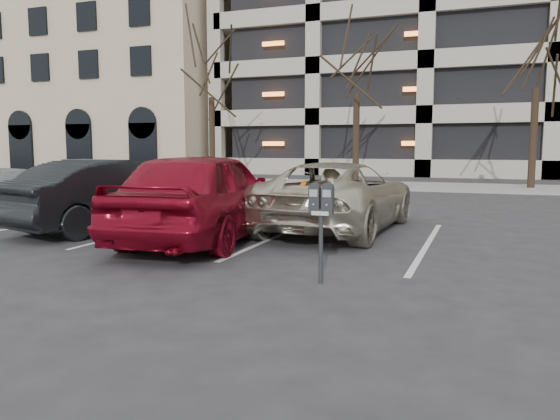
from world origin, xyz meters
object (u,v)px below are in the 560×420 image
object	(u,v)px
suv_silver	(338,196)
tree_a	(211,44)
car_red	(205,196)
tree_b	(358,35)
tree_c	(539,24)
parking_meter	(321,208)
car_dark	(113,194)
car_silver	(19,193)

from	to	relation	value
suv_silver	tree_a	bearing A→B (deg)	-50.11
car_red	suv_silver	bearing A→B (deg)	-137.72
tree_b	tree_c	distance (m)	7.00
parking_meter	car_dark	world-z (taller)	car_dark
tree_b	car_dark	world-z (taller)	tree_b
car_dark	tree_c	bearing A→B (deg)	-107.36
tree_a	parking_meter	xyz separation A→B (m)	(10.41, -16.95, -5.53)
tree_c	parking_meter	bearing A→B (deg)	-101.98
parking_meter	tree_c	bearing A→B (deg)	77.88
tree_c	parking_meter	distance (m)	18.14
parking_meter	car_red	distance (m)	3.65
parking_meter	suv_silver	distance (m)	4.53
car_silver	tree_c	bearing A→B (deg)	-112.74
tree_b	car_silver	size ratio (longest dim) A/B	2.11
tree_c	tree_b	bearing A→B (deg)	180.00
car_red	car_silver	size ratio (longest dim) A/B	1.17
tree_c	parking_meter	size ratio (longest dim) A/B	7.02
car_dark	car_silver	size ratio (longest dim) A/B	1.05
tree_c	car_silver	xyz separation A→B (m)	(-12.15, -13.47, -5.73)
tree_b	car_silver	distance (m)	15.55
tree_b	car_red	world-z (taller)	tree_b
tree_a	car_dark	xyz separation A→B (m)	(5.04, -14.07, -5.75)
tree_a	suv_silver	xyz separation A→B (m)	(9.47, -12.52, -5.78)
car_silver	tree_a	bearing A→B (deg)	-62.87
suv_silver	car_red	world-z (taller)	car_red
suv_silver	car_silver	size ratio (longest dim) A/B	1.23
suv_silver	car_silver	distance (m)	7.67
parking_meter	car_silver	world-z (taller)	parking_meter
tree_b	tree_c	world-z (taller)	tree_b
tree_b	car_dark	bearing A→B (deg)	-97.93
car_dark	car_red	bearing A→B (deg)	-178.73
suv_silver	car_red	xyz separation A→B (m)	(-1.93, -2.17, 0.13)
car_red	car_silver	distance (m)	5.82
parking_meter	car_silver	bearing A→B (deg)	157.76
suv_silver	car_dark	bearing A→B (deg)	22.11
tree_a	tree_b	bearing A→B (deg)	0.00
car_dark	car_silver	distance (m)	3.25
tree_a	car_silver	world-z (taller)	tree_a
parking_meter	tree_a	bearing A→B (deg)	121.41
tree_c	car_dark	distance (m)	17.60
suv_silver	car_dark	distance (m)	4.69
tree_b	tree_c	bearing A→B (deg)	0.00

